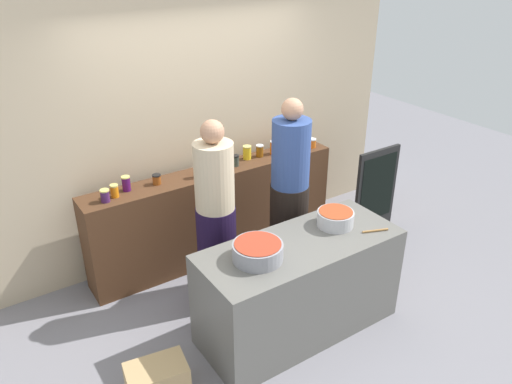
{
  "coord_description": "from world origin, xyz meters",
  "views": [
    {
      "loc": [
        -2.19,
        -2.94,
        3.05
      ],
      "look_at": [
        0.0,
        0.35,
        1.05
      ],
      "focal_mm": 35.42,
      "sensor_mm": 36.0,
      "label": 1
    }
  ],
  "objects_px": {
    "preserve_jar_11": "(300,145)",
    "wooden_spoon": "(375,231)",
    "preserve_jar_7": "(247,152)",
    "cook_with_tongs": "(216,225)",
    "preserve_jar_0": "(105,196)",
    "preserve_jar_2": "(126,183)",
    "chalkboard_sign": "(376,191)",
    "preserve_jar_3": "(157,179)",
    "preserve_jar_8": "(260,151)",
    "preserve_jar_1": "(114,191)",
    "preserve_jar_5": "(219,166)",
    "preserve_jar_6": "(236,161)",
    "preserve_jar_12": "(312,143)",
    "preserve_jar_9": "(274,147)",
    "bread_crate": "(157,380)",
    "cooking_pot_center": "(335,218)",
    "cooking_pot_left": "(258,251)",
    "preserve_jar_10": "(283,145)",
    "preserve_jar_4": "(199,171)"
  },
  "relations": [
    {
      "from": "preserve_jar_11",
      "to": "bread_crate",
      "type": "distance_m",
      "value": 2.87
    },
    {
      "from": "preserve_jar_4",
      "to": "cook_with_tongs",
      "type": "relative_size",
      "value": 0.08
    },
    {
      "from": "preserve_jar_7",
      "to": "cook_with_tongs",
      "type": "relative_size",
      "value": 0.08
    },
    {
      "from": "preserve_jar_8",
      "to": "cook_with_tongs",
      "type": "bearing_deg",
      "value": -142.64
    },
    {
      "from": "preserve_jar_9",
      "to": "chalkboard_sign",
      "type": "distance_m",
      "value": 1.28
    },
    {
      "from": "preserve_jar_9",
      "to": "preserve_jar_0",
      "type": "bearing_deg",
      "value": -177.69
    },
    {
      "from": "preserve_jar_2",
      "to": "preserve_jar_3",
      "type": "xyz_separation_m",
      "value": [
        0.28,
        -0.03,
        -0.02
      ]
    },
    {
      "from": "preserve_jar_9",
      "to": "cooking_pot_center",
      "type": "xyz_separation_m",
      "value": [
        -0.33,
        -1.36,
        -0.12
      ]
    },
    {
      "from": "preserve_jar_3",
      "to": "preserve_jar_7",
      "type": "relative_size",
      "value": 0.67
    },
    {
      "from": "preserve_jar_1",
      "to": "preserve_jar_8",
      "type": "distance_m",
      "value": 1.6
    },
    {
      "from": "preserve_jar_4",
      "to": "cooking_pot_left",
      "type": "height_order",
      "value": "preserve_jar_4"
    },
    {
      "from": "preserve_jar_5",
      "to": "preserve_jar_10",
      "type": "bearing_deg",
      "value": 6.81
    },
    {
      "from": "preserve_jar_6",
      "to": "preserve_jar_8",
      "type": "xyz_separation_m",
      "value": [
        0.34,
        0.07,
        0.01
      ]
    },
    {
      "from": "preserve_jar_9",
      "to": "bread_crate",
      "type": "bearing_deg",
      "value": -145.21
    },
    {
      "from": "preserve_jar_3",
      "to": "preserve_jar_2",
      "type": "bearing_deg",
      "value": 174.66
    },
    {
      "from": "preserve_jar_3",
      "to": "preserve_jar_8",
      "type": "bearing_deg",
      "value": 1.01
    },
    {
      "from": "preserve_jar_1",
      "to": "bread_crate",
      "type": "xyz_separation_m",
      "value": [
        -0.29,
        -1.39,
        -0.9
      ]
    },
    {
      "from": "cooking_pot_left",
      "to": "preserve_jar_10",
      "type": "bearing_deg",
      "value": 47.94
    },
    {
      "from": "preserve_jar_3",
      "to": "wooden_spoon",
      "type": "distance_m",
      "value": 2.04
    },
    {
      "from": "preserve_jar_11",
      "to": "chalkboard_sign",
      "type": "xyz_separation_m",
      "value": [
        0.67,
        -0.55,
        -0.52
      ]
    },
    {
      "from": "preserve_jar_4",
      "to": "preserve_jar_6",
      "type": "distance_m",
      "value": 0.44
    },
    {
      "from": "preserve_jar_2",
      "to": "preserve_jar_12",
      "type": "bearing_deg",
      "value": -2.97
    },
    {
      "from": "preserve_jar_0",
      "to": "preserve_jar_8",
      "type": "xyz_separation_m",
      "value": [
        1.7,
        0.1,
        0.01
      ]
    },
    {
      "from": "preserve_jar_11",
      "to": "wooden_spoon",
      "type": "distance_m",
      "value": 1.63
    },
    {
      "from": "preserve_jar_6",
      "to": "preserve_jar_11",
      "type": "distance_m",
      "value": 0.82
    },
    {
      "from": "preserve_jar_2",
      "to": "cooking_pot_center",
      "type": "height_order",
      "value": "preserve_jar_2"
    },
    {
      "from": "preserve_jar_7",
      "to": "wooden_spoon",
      "type": "height_order",
      "value": "preserve_jar_7"
    },
    {
      "from": "cooking_pot_center",
      "to": "bread_crate",
      "type": "xyz_separation_m",
      "value": [
        -1.72,
        -0.07,
        -0.8
      ]
    },
    {
      "from": "preserve_jar_4",
      "to": "preserve_jar_7",
      "type": "distance_m",
      "value": 0.64
    },
    {
      "from": "preserve_jar_0",
      "to": "bread_crate",
      "type": "height_order",
      "value": "preserve_jar_0"
    },
    {
      "from": "preserve_jar_1",
      "to": "bread_crate",
      "type": "relative_size",
      "value": 0.27
    },
    {
      "from": "preserve_jar_7",
      "to": "preserve_jar_9",
      "type": "bearing_deg",
      "value": -7.77
    },
    {
      "from": "preserve_jar_12",
      "to": "cooking_pot_center",
      "type": "relative_size",
      "value": 0.32
    },
    {
      "from": "preserve_jar_11",
      "to": "chalkboard_sign",
      "type": "bearing_deg",
      "value": -39.54
    },
    {
      "from": "preserve_jar_5",
      "to": "preserve_jar_8",
      "type": "distance_m",
      "value": 0.55
    },
    {
      "from": "cooking_pot_left",
      "to": "cook_with_tongs",
      "type": "height_order",
      "value": "cook_with_tongs"
    },
    {
      "from": "preserve_jar_10",
      "to": "cooking_pot_center",
      "type": "relative_size",
      "value": 0.31
    },
    {
      "from": "cooking_pot_left",
      "to": "cooking_pot_center",
      "type": "xyz_separation_m",
      "value": [
        0.83,
        0.06,
        -0.0
      ]
    },
    {
      "from": "preserve_jar_4",
      "to": "wooden_spoon",
      "type": "height_order",
      "value": "preserve_jar_4"
    },
    {
      "from": "preserve_jar_1",
      "to": "preserve_jar_5",
      "type": "xyz_separation_m",
      "value": [
        1.06,
        -0.03,
        -0.01
      ]
    },
    {
      "from": "preserve_jar_3",
      "to": "chalkboard_sign",
      "type": "bearing_deg",
      "value": -14.65
    },
    {
      "from": "preserve_jar_7",
      "to": "preserve_jar_9",
      "type": "relative_size",
      "value": 0.99
    },
    {
      "from": "preserve_jar_11",
      "to": "chalkboard_sign",
      "type": "distance_m",
      "value": 1.01
    },
    {
      "from": "chalkboard_sign",
      "to": "preserve_jar_8",
      "type": "bearing_deg",
      "value": 151.31
    },
    {
      "from": "preserve_jar_7",
      "to": "chalkboard_sign",
      "type": "bearing_deg",
      "value": -26.56
    },
    {
      "from": "preserve_jar_0",
      "to": "preserve_jar_2",
      "type": "distance_m",
      "value": 0.26
    },
    {
      "from": "preserve_jar_6",
      "to": "preserve_jar_12",
      "type": "distance_m",
      "value": 0.97
    },
    {
      "from": "cook_with_tongs",
      "to": "cooking_pot_center",
      "type": "bearing_deg",
      "value": -39.73
    },
    {
      "from": "preserve_jar_1",
      "to": "chalkboard_sign",
      "type": "distance_m",
      "value": 2.85
    },
    {
      "from": "preserve_jar_1",
      "to": "preserve_jar_6",
      "type": "height_order",
      "value": "preserve_jar_1"
    }
  ]
}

